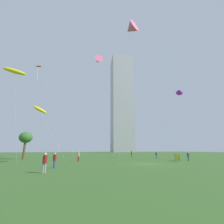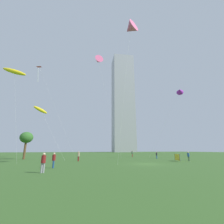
{
  "view_description": "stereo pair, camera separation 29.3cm",
  "coord_description": "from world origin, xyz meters",
  "px_view_note": "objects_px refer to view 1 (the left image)",
  "views": [
    {
      "loc": [
        -13.1,
        -19.75,
        1.98
      ],
      "look_at": [
        -2.23,
        8.77,
        9.63
      ],
      "focal_mm": 24.34,
      "sensor_mm": 36.0,
      "label": 1
    },
    {
      "loc": [
        -12.82,
        -19.85,
        1.98
      ],
      "look_at": [
        -2.23,
        8.77,
        9.63
      ],
      "focal_mm": 24.34,
      "sensor_mm": 36.0,
      "label": 2
    }
  ],
  "objects_px": {
    "person_standing_0": "(79,156)",
    "park_tree_0": "(26,138)",
    "person_standing_2": "(55,159)",
    "event_banner": "(177,157)",
    "kite_flying_3": "(98,60)",
    "kite_flying_0": "(39,70)",
    "kite_flying_5": "(40,110)",
    "person_standing_1": "(156,155)",
    "distant_highrise_0": "(122,102)",
    "person_standing_4": "(188,156)",
    "kite_flying_1": "(14,71)",
    "person_standing_3": "(45,161)",
    "kite_flying_4": "(179,91)",
    "kite_flying_2": "(131,28)",
    "person_standing_5": "(132,153)"
  },
  "relations": [
    {
      "from": "person_standing_0",
      "to": "person_standing_1",
      "type": "bearing_deg",
      "value": 138.99
    },
    {
      "from": "distant_highrise_0",
      "to": "person_standing_2",
      "type": "bearing_deg",
      "value": -106.04
    },
    {
      "from": "person_standing_0",
      "to": "park_tree_0",
      "type": "bearing_deg",
      "value": -91.2
    },
    {
      "from": "person_standing_1",
      "to": "distant_highrise_0",
      "type": "relative_size",
      "value": 0.02
    },
    {
      "from": "person_standing_0",
      "to": "kite_flying_3",
      "type": "relative_size",
      "value": 0.06
    },
    {
      "from": "person_standing_0",
      "to": "kite_flying_5",
      "type": "height_order",
      "value": "kite_flying_5"
    },
    {
      "from": "kite_flying_2",
      "to": "kite_flying_3",
      "type": "bearing_deg",
      "value": 92.03
    },
    {
      "from": "person_standing_0",
      "to": "kite_flying_1",
      "type": "height_order",
      "value": "kite_flying_1"
    },
    {
      "from": "person_standing_2",
      "to": "park_tree_0",
      "type": "relative_size",
      "value": 0.28
    },
    {
      "from": "person_standing_0",
      "to": "kite_flying_3",
      "type": "bearing_deg",
      "value": -171.02
    },
    {
      "from": "person_standing_2",
      "to": "kite_flying_3",
      "type": "height_order",
      "value": "kite_flying_3"
    },
    {
      "from": "person_standing_0",
      "to": "event_banner",
      "type": "height_order",
      "value": "person_standing_0"
    },
    {
      "from": "distant_highrise_0",
      "to": "event_banner",
      "type": "bearing_deg",
      "value": -98.14
    },
    {
      "from": "person_standing_0",
      "to": "kite_flying_5",
      "type": "xyz_separation_m",
      "value": [
        -7.71,
        5.01,
        9.21
      ]
    },
    {
      "from": "kite_flying_1",
      "to": "kite_flying_3",
      "type": "xyz_separation_m",
      "value": [
        16.67,
        10.77,
        12.35
      ]
    },
    {
      "from": "kite_flying_0",
      "to": "kite_flying_5",
      "type": "relative_size",
      "value": 2.2
    },
    {
      "from": "kite_flying_4",
      "to": "kite_flying_5",
      "type": "bearing_deg",
      "value": 168.85
    },
    {
      "from": "person_standing_1",
      "to": "person_standing_4",
      "type": "bearing_deg",
      "value": -120.6
    },
    {
      "from": "park_tree_0",
      "to": "person_standing_0",
      "type": "bearing_deg",
      "value": -44.39
    },
    {
      "from": "person_standing_0",
      "to": "person_standing_2",
      "type": "bearing_deg",
      "value": 20.32
    },
    {
      "from": "person_standing_1",
      "to": "kite_flying_2",
      "type": "bearing_deg",
      "value": -169.79
    },
    {
      "from": "person_standing_3",
      "to": "person_standing_4",
      "type": "xyz_separation_m",
      "value": [
        24.17,
        6.78,
        -0.04
      ]
    },
    {
      "from": "kite_flying_5",
      "to": "event_banner",
      "type": "relative_size",
      "value": 5.28
    },
    {
      "from": "kite_flying_0",
      "to": "park_tree_0",
      "type": "bearing_deg",
      "value": -100.07
    },
    {
      "from": "person_standing_1",
      "to": "kite_flying_3",
      "type": "distance_m",
      "value": 29.48
    },
    {
      "from": "person_standing_4",
      "to": "person_standing_5",
      "type": "relative_size",
      "value": 0.92
    },
    {
      "from": "person_standing_3",
      "to": "kite_flying_0",
      "type": "distance_m",
      "value": 34.91
    },
    {
      "from": "event_banner",
      "to": "park_tree_0",
      "type": "bearing_deg",
      "value": 149.06
    },
    {
      "from": "person_standing_4",
      "to": "event_banner",
      "type": "bearing_deg",
      "value": -19.96
    },
    {
      "from": "person_standing_1",
      "to": "kite_flying_5",
      "type": "height_order",
      "value": "kite_flying_5"
    },
    {
      "from": "kite_flying_3",
      "to": "event_banner",
      "type": "height_order",
      "value": "kite_flying_3"
    },
    {
      "from": "person_standing_0",
      "to": "park_tree_0",
      "type": "relative_size",
      "value": 0.29
    },
    {
      "from": "kite_flying_1",
      "to": "person_standing_3",
      "type": "bearing_deg",
      "value": -59.65
    },
    {
      "from": "person_standing_0",
      "to": "kite_flying_4",
      "type": "relative_size",
      "value": 0.1
    },
    {
      "from": "person_standing_5",
      "to": "kite_flying_2",
      "type": "height_order",
      "value": "kite_flying_2"
    },
    {
      "from": "kite_flying_3",
      "to": "kite_flying_5",
      "type": "relative_size",
      "value": 2.52
    },
    {
      "from": "kite_flying_5",
      "to": "distant_highrise_0",
      "type": "height_order",
      "value": "distant_highrise_0"
    },
    {
      "from": "kite_flying_0",
      "to": "kite_flying_5",
      "type": "distance_m",
      "value": 15.37
    },
    {
      "from": "person_standing_0",
      "to": "kite_flying_4",
      "type": "distance_m",
      "value": 29.08
    },
    {
      "from": "kite_flying_4",
      "to": "distant_highrise_0",
      "type": "distance_m",
      "value": 121.34
    },
    {
      "from": "event_banner",
      "to": "kite_flying_3",
      "type": "bearing_deg",
      "value": 129.83
    },
    {
      "from": "kite_flying_2",
      "to": "park_tree_0",
      "type": "distance_m",
      "value": 31.45
    },
    {
      "from": "person_standing_5",
      "to": "kite_flying_5",
      "type": "relative_size",
      "value": 0.16
    },
    {
      "from": "person_standing_3",
      "to": "kite_flying_0",
      "type": "bearing_deg",
      "value": 100.34
    },
    {
      "from": "kite_flying_3",
      "to": "kite_flying_4",
      "type": "height_order",
      "value": "kite_flying_3"
    },
    {
      "from": "person_standing_1",
      "to": "kite_flying_2",
      "type": "height_order",
      "value": "kite_flying_2"
    },
    {
      "from": "person_standing_0",
      "to": "distant_highrise_0",
      "type": "height_order",
      "value": "distant_highrise_0"
    },
    {
      "from": "person_standing_1",
      "to": "kite_flying_3",
      "type": "bearing_deg",
      "value": 121.36
    },
    {
      "from": "person_standing_1",
      "to": "kite_flying_3",
      "type": "xyz_separation_m",
      "value": [
        -13.17,
        5.93,
        25.7
      ]
    },
    {
      "from": "person_standing_1",
      "to": "distant_highrise_0",
      "type": "xyz_separation_m",
      "value": [
        40.88,
        107.91,
        49.74
      ]
    }
  ]
}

